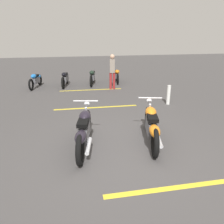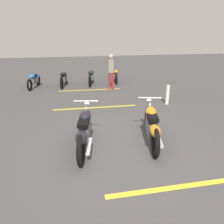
{
  "view_description": "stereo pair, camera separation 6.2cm",
  "coord_description": "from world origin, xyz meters",
  "views": [
    {
      "loc": [
        -4.36,
        1.47,
        2.49
      ],
      "look_at": [
        0.84,
        0.0,
        0.65
      ],
      "focal_mm": 34.26,
      "sensor_mm": 36.0,
      "label": 1
    },
    {
      "loc": [
        -4.35,
        1.53,
        2.49
      ],
      "look_at": [
        0.84,
        0.0,
        0.65
      ],
      "focal_mm": 34.26,
      "sensor_mm": 36.0,
      "label": 2
    }
  ],
  "objects": [
    {
      "name": "motorcycle_row_far_left",
      "position": [
        8.19,
        -2.39,
        0.43
      ],
      "size": [
        2.05,
        0.59,
        0.78
      ],
      "rotation": [
        0.0,
        0.0,
        2.91
      ],
      "color": "black",
      "rests_on": "ground"
    },
    {
      "name": "motorcycle_row_left",
      "position": [
        7.94,
        -0.82,
        0.46
      ],
      "size": [
        2.16,
        0.71,
        0.83
      ],
      "rotation": [
        0.0,
        0.0,
        2.87
      ],
      "color": "black",
      "rests_on": "ground"
    },
    {
      "name": "bystander_near_row",
      "position": [
        6.35,
        -1.58,
        1.0
      ],
      "size": [
        0.26,
        0.3,
        1.79
      ],
      "rotation": [
        0.0,
        0.0,
        6.02
      ],
      "color": "maroon",
      "rests_on": "ground"
    },
    {
      "name": "parking_stripe_near",
      "position": [
        -1.67,
        -0.77,
        0.0
      ],
      "size": [
        0.4,
        3.2,
        0.01
      ],
      "primitive_type": "cube",
      "rotation": [
        0.0,
        0.0,
        1.48
      ],
      "color": "yellow",
      "rests_on": "ground"
    },
    {
      "name": "motorcycle_row_right",
      "position": [
        7.87,
        2.32,
        0.42
      ],
      "size": [
        1.99,
        0.63,
        0.77
      ],
      "rotation": [
        0.0,
        0.0,
        2.88
      ],
      "color": "black",
      "rests_on": "ground"
    },
    {
      "name": "motorcycle_bright_foreground",
      "position": [
        0.11,
        -0.82,
        0.46
      ],
      "size": [
        2.14,
        0.88,
        1.04
      ],
      "rotation": [
        0.0,
        0.0,
        -0.33
      ],
      "color": "black",
      "rests_on": "ground"
    },
    {
      "name": "bollard_post",
      "position": [
        3.02,
        -2.97,
        0.39
      ],
      "size": [
        0.14,
        0.14,
        0.78
      ],
      "primitive_type": "cylinder",
      "color": "white",
      "rests_on": "ground"
    },
    {
      "name": "ground_plane",
      "position": [
        0.0,
        0.0,
        0.0
      ],
      "size": [
        60.0,
        60.0,
        0.0
      ],
      "primitive_type": "plane",
      "color": "#474444"
    },
    {
      "name": "parking_stripe_mid",
      "position": [
        3.37,
        -0.09,
        0.0
      ],
      "size": [
        0.4,
        3.2,
        0.01
      ],
      "primitive_type": "cube",
      "rotation": [
        0.0,
        0.0,
        1.48
      ],
      "color": "yellow",
      "rests_on": "ground"
    },
    {
      "name": "motorcycle_row_center",
      "position": [
        7.88,
        0.75,
        0.44
      ],
      "size": [
        2.1,
        0.57,
        0.8
      ],
      "rotation": [
        0.0,
        0.0,
        2.93
      ],
      "color": "black",
      "rests_on": "ground"
    },
    {
      "name": "parking_stripe_far",
      "position": [
        6.44,
        -0.45,
        0.0
      ],
      "size": [
        0.4,
        3.2,
        0.01
      ],
      "primitive_type": "cube",
      "rotation": [
        0.0,
        0.0,
        1.48
      ],
      "color": "yellow",
      "rests_on": "ground"
    },
    {
      "name": "motorcycle_dark_foreground",
      "position": [
        0.26,
        0.85,
        0.46
      ],
      "size": [
        2.18,
        0.79,
        1.04
      ],
      "rotation": [
        0.0,
        0.0,
        -0.27
      ],
      "color": "black",
      "rests_on": "ground"
    }
  ]
}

